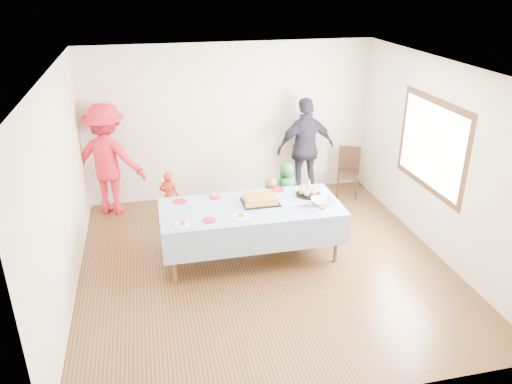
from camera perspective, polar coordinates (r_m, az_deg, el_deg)
ground at (r=7.06m, az=0.93°, el=-8.21°), size 5.00×5.00×0.00m
room_walls at (r=6.31m, az=1.50°, el=5.61°), size 5.04×5.04×2.72m
party_table at (r=6.91m, az=-0.57°, el=-2.06°), size 2.50×1.10×0.78m
birthday_cake at (r=6.98m, az=0.50°, el=-0.90°), size 0.52×0.40×0.09m
rolls_tray at (r=7.25m, az=5.98°, el=-0.01°), size 0.37×0.37×0.11m
punch_bowl at (r=6.99m, az=7.64°, el=-1.11°), size 0.32×0.32×0.08m
party_hat at (r=7.49m, az=6.04°, el=1.07°), size 0.09×0.09×0.16m
fork_pile at (r=6.93m, az=5.35°, el=-1.30°), size 0.24×0.18×0.07m
plate_red_far_a at (r=7.10m, az=-8.70°, el=-1.06°), size 0.19×0.19×0.01m
plate_red_far_b at (r=7.17m, az=-4.71°, el=-0.59°), size 0.17×0.17×0.01m
plate_red_far_c at (r=7.21m, az=-0.55°, el=-0.37°), size 0.16×0.16×0.01m
plate_red_far_d at (r=7.40m, az=2.53°, el=0.28°), size 0.20×0.20×0.01m
plate_red_near at (r=6.53m, az=-5.35°, el=-3.24°), size 0.18×0.18×0.01m
plate_white_left at (r=6.46m, az=-8.44°, el=-3.71°), size 0.20×0.20×0.01m
plate_white_mid at (r=6.59m, az=-1.76°, el=-2.85°), size 0.24×0.24×0.01m
plate_white_right at (r=6.83m, az=7.55°, el=-2.06°), size 0.23×0.23×0.01m
dining_chair at (r=9.14m, az=10.54°, el=2.63°), size 0.51×0.51×0.89m
toddler_left at (r=8.12m, az=-9.86°, el=-0.55°), size 0.37×0.30×0.87m
toddler_mid at (r=8.26m, az=3.49°, el=0.36°), size 0.50×0.38×0.91m
toddler_right at (r=7.66m, az=1.48°, el=-1.54°), size 0.49×0.40×0.92m
adult_left at (r=8.51m, az=-16.55°, el=3.56°), size 1.37×1.08×1.86m
adult_right at (r=8.85m, az=5.69°, el=5.01°), size 1.09×0.53×1.80m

